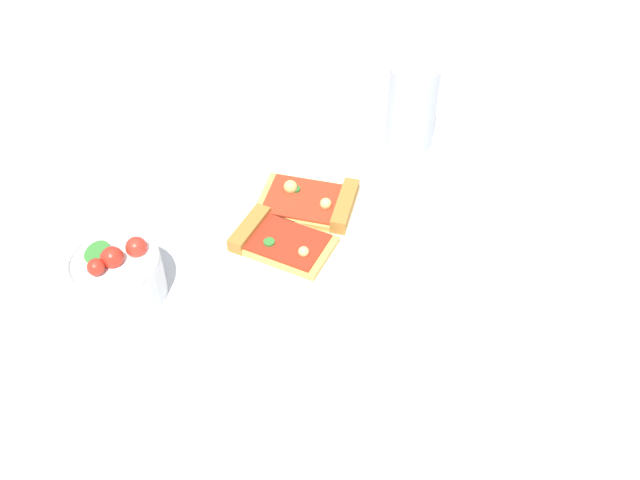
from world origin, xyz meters
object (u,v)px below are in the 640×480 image
(plate, at_px, (298,231))
(paper_napkin, at_px, (450,408))
(pizza_slice_near, at_px, (315,202))
(soda_glass, at_px, (412,106))
(salad_bowl, at_px, (116,275))
(pizza_slice_far, at_px, (277,240))

(plate, distance_m, paper_napkin, 0.30)
(plate, xyz_separation_m, pizza_slice_near, (-0.02, -0.04, 0.01))
(plate, bearing_deg, soda_glass, -131.19)
(plate, distance_m, pizza_slice_near, 0.05)
(pizza_slice_near, height_order, salad_bowl, salad_bowl)
(plate, distance_m, pizza_slice_far, 0.04)
(salad_bowl, bearing_deg, pizza_slice_far, -161.55)
(plate, relative_size, soda_glass, 2.03)
(plate, bearing_deg, paper_napkin, 119.89)
(pizza_slice_far, bearing_deg, salad_bowl, 18.45)
(soda_glass, bearing_deg, pizza_slice_far, 48.53)
(pizza_slice_near, bearing_deg, paper_napkin, 113.13)
(pizza_slice_near, xyz_separation_m, salad_bowl, (0.23, 0.13, 0.01))
(plate, relative_size, pizza_slice_near, 1.81)
(soda_glass, xyz_separation_m, paper_napkin, (0.02, 0.45, -0.06))
(pizza_slice_far, relative_size, salad_bowl, 1.27)
(salad_bowl, distance_m, soda_glass, 0.47)
(plate, relative_size, salad_bowl, 2.35)
(salad_bowl, bearing_deg, pizza_slice_near, -151.36)
(pizza_slice_near, xyz_separation_m, paper_napkin, (-0.13, 0.30, -0.02))
(pizza_slice_near, distance_m, paper_napkin, 0.33)
(plate, relative_size, paper_napkin, 1.65)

